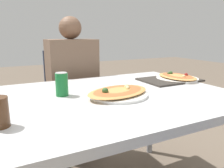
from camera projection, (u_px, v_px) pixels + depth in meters
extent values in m
cube|color=silver|center=(108.00, 98.00, 1.19)|extent=(1.38, 0.99, 0.04)
cylinder|color=#99999E|center=(151.00, 116.00, 1.94)|extent=(0.05, 0.05, 0.70)
cube|color=#2D3851|center=(72.00, 107.00, 1.92)|extent=(0.40, 0.40, 0.04)
cube|color=#2D3851|center=(65.00, 75.00, 2.02)|extent=(0.38, 0.03, 0.46)
cylinder|color=#38383D|center=(98.00, 134.00, 1.90)|extent=(0.03, 0.03, 0.42)
cylinder|color=#38383D|center=(59.00, 143.00, 1.75)|extent=(0.03, 0.03, 0.42)
cylinder|color=#38383D|center=(85.00, 121.00, 2.19)|extent=(0.03, 0.03, 0.42)
cylinder|color=#38383D|center=(50.00, 127.00, 2.04)|extent=(0.03, 0.03, 0.42)
cylinder|color=#2D2D38|center=(88.00, 133.00, 1.89)|extent=(0.10, 0.10, 0.46)
cylinder|color=#2D2D38|center=(68.00, 137.00, 1.81)|extent=(0.10, 0.10, 0.46)
cube|color=brown|center=(72.00, 73.00, 1.83)|extent=(0.39, 0.26, 0.56)
sphere|color=brown|center=(70.00, 28.00, 1.74)|extent=(0.18, 0.18, 0.18)
cylinder|color=white|center=(118.00, 95.00, 1.16)|extent=(0.31, 0.31, 0.01)
ellipsoid|color=tan|center=(118.00, 91.00, 1.16)|extent=(0.43, 0.34, 0.02)
ellipsoid|color=#D16033|center=(118.00, 90.00, 1.16)|extent=(0.35, 0.28, 0.01)
sphere|color=beige|center=(127.00, 87.00, 1.20)|extent=(0.03, 0.03, 0.03)
sphere|color=#335928|center=(105.00, 91.00, 1.11)|extent=(0.03, 0.03, 0.03)
sphere|color=beige|center=(128.00, 88.00, 1.17)|extent=(0.02, 0.02, 0.02)
cylinder|color=#197233|center=(62.00, 84.00, 1.15)|extent=(0.07, 0.07, 0.12)
cylinder|color=silver|center=(61.00, 73.00, 1.14)|extent=(0.06, 0.06, 0.00)
cube|color=#332D28|center=(169.00, 80.00, 1.55)|extent=(0.40, 0.28, 0.01)
cylinder|color=white|center=(177.00, 79.00, 1.58)|extent=(0.30, 0.30, 0.01)
ellipsoid|color=tan|center=(177.00, 76.00, 1.57)|extent=(0.23, 0.33, 0.02)
ellipsoid|color=#D16033|center=(177.00, 76.00, 1.57)|extent=(0.19, 0.27, 0.01)
sphere|color=#335928|center=(171.00, 73.00, 1.63)|extent=(0.03, 0.03, 0.03)
sphere|color=#335928|center=(169.00, 73.00, 1.62)|extent=(0.02, 0.02, 0.02)
sphere|color=maroon|center=(186.00, 75.00, 1.57)|extent=(0.03, 0.03, 0.03)
sphere|color=beige|center=(184.00, 76.00, 1.50)|extent=(0.02, 0.02, 0.02)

